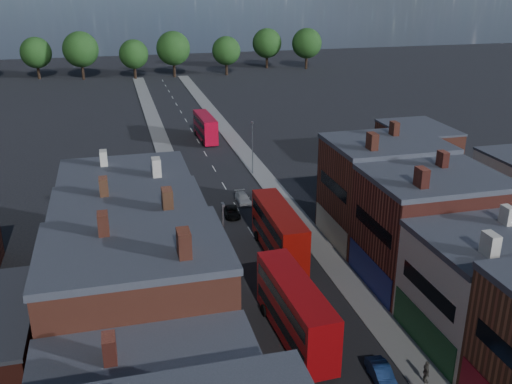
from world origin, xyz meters
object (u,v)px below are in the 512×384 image
bus_0 (295,309)px  bus_1 (279,230)px  car_2 (232,212)px  car_3 (243,198)px  car_1 (382,374)px  bus_2 (205,127)px  ped_3 (426,372)px

bus_0 → bus_1: bearing=75.8°
bus_1 → car_2: (-2.70, 11.54, -2.33)m
bus_0 → car_3: bus_0 is taller
car_2 → car_3: (2.40, 4.06, 0.03)m
car_1 → bus_0: bearing=128.6°
car_2 → car_3: 4.71m
bus_2 → car_2: 35.29m
bus_1 → car_1: (1.62, -21.55, -2.26)m
car_2 → car_1: bearing=-79.8°
bus_2 → ped_3: size_ratio=5.89×
car_1 → car_2: size_ratio=0.95×
bus_0 → car_1: 8.47m
car_2 → car_3: size_ratio=0.99×
ped_3 → car_1: bearing=84.9°
car_1 → ped_3: bearing=-13.9°
bus_0 → bus_1: size_ratio=0.99×
bus_0 → car_3: bearing=82.2°
bus_2 → car_2: size_ratio=2.65×
ped_3 → car_3: bearing=20.5°
bus_2 → car_2: bus_2 is taller
bus_0 → bus_1: (3.00, 14.80, 0.06)m
car_1 → car_3: bearing=97.2°
bus_2 → car_3: bus_2 is taller
bus_1 → bus_2: bearing=90.3°
bus_2 → car_3: 31.14m
bus_2 → ped_3: bearing=-88.2°
car_1 → car_3: car_1 is taller
bus_1 → car_3: bearing=91.4°
bus_1 → ped_3: (4.67, -22.55, -1.87)m
car_1 → car_2: car_1 is taller
bus_0 → car_1: bus_0 is taller
car_1 → car_2: bearing=101.7°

